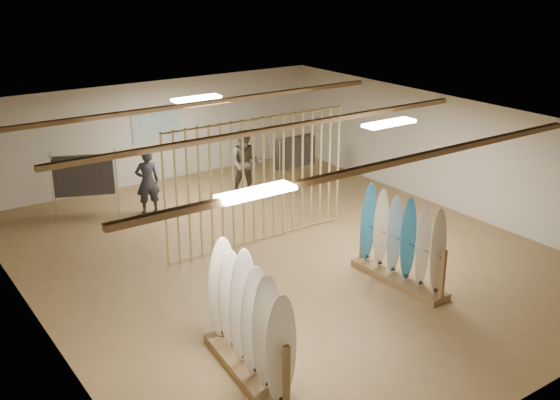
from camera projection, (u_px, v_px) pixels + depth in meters
floor at (280, 253)px, 13.88m from camera, size 12.00×12.00×0.00m
ceiling at (280, 124)px, 12.92m from camera, size 12.00×12.00×0.00m
wall_back at (156, 132)px, 18.03m from camera, size 12.00×0.00×12.00m
wall_front at (535, 312)px, 8.78m from camera, size 12.00×0.00×12.00m
wall_left at (30, 248)px, 10.72m from camera, size 0.00×12.00×12.00m
wall_right at (447, 152)px, 16.08m from camera, size 0.00×12.00×12.00m
ceiling_slats at (280, 128)px, 12.95m from camera, size 9.50×6.12×0.10m
light_panels at (280, 127)px, 12.94m from camera, size 1.20×0.35×0.06m
bamboo_partition at (259, 181)px, 14.02m from camera, size 4.45×0.05×2.78m
poster at (156, 125)px, 17.94m from camera, size 1.40×0.03×0.90m
rack_left at (249, 337)px, 9.57m from camera, size 0.79×2.40×1.90m
rack_right at (400, 253)px, 12.43m from camera, size 0.54×2.20×1.76m
clothing_rack_a at (84, 176)px, 15.54m from camera, size 1.42×0.86×1.59m
clothing_rack_b at (294, 152)px, 17.89m from camera, size 1.32×0.41×1.41m
shopper_a at (147, 177)px, 15.81m from camera, size 0.73×0.55×1.83m
shopper_b at (246, 159)px, 16.89m from camera, size 1.24×1.18×2.02m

